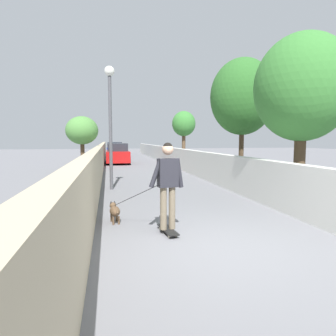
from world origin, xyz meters
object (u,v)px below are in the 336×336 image
dog (115,211)px  tree_left_mid (82,131)px  tree_right_near (242,97)px  car_near (117,154)px  car_far (115,150)px  skateboard (168,230)px  lamp_post (110,106)px  person_skateboarder (168,179)px  tree_right_far (184,124)px  tree_right_distant (302,89)px

dog → tree_left_mid: bearing=8.0°
tree_right_near → car_near: 12.51m
dog → car_far: (25.99, -0.58, 0.44)m
tree_right_near → car_near: bearing=24.2°
tree_left_mid → skateboard: bearing=-167.9°
tree_left_mid → lamp_post: size_ratio=0.71×
person_skateboarder → dog: 1.61m
lamp_post → tree_right_near: bearing=-79.9°
dog → tree_right_far: bearing=-19.3°
tree_right_distant → skateboard: bearing=114.7°
tree_right_distant → car_near: 16.47m
skateboard → car_far: (26.95, 0.43, 0.65)m
tree_right_far → person_skateboarder: size_ratio=2.41×
person_skateboarder → car_near: bearing=1.4°
lamp_post → dog: (-4.50, -0.02, -2.76)m
tree_right_distant → skateboard: (-1.95, 4.24, -3.20)m
tree_right_near → person_skateboarder: bearing=144.7°
tree_right_distant → skateboard: 5.66m
tree_right_far → lamp_post: size_ratio=0.92×
tree_right_near → car_far: tree_right_near is taller
skateboard → person_skateboarder: size_ratio=0.48×
tree_right_far → dog: size_ratio=3.22×
tree_left_mid → car_far: size_ratio=0.80×
car_near → car_far: 9.41m
lamp_post → car_far: size_ratio=1.13×
tree_right_far → skateboard: bearing=164.7°
lamp_post → tree_left_mid: bearing=13.3°
skateboard → tree_right_far: bearing=-15.3°
tree_right_distant → lamp_post: bearing=56.4°
tree_right_far → tree_right_distant: bearing=177.6°
dog → car_far: size_ratio=0.33×
tree_right_distant → person_skateboarder: tree_right_distant is taller
tree_right_far → tree_right_distant: tree_right_distant is taller
skateboard → car_near: car_near is taller
tree_right_near → tree_right_far: (11.50, -0.36, -0.60)m
tree_left_mid → person_skateboarder: (-11.95, -2.56, -1.24)m
lamp_post → dog: size_ratio=3.49×
person_skateboarder → car_near: (17.54, 0.43, -0.37)m
dog → car_near: car_near is taller
tree_left_mid → tree_right_far: tree_right_far is taller
skateboard → dog: (0.96, 1.01, 0.21)m
lamp_post → car_far: (21.50, -0.60, -2.32)m
tree_right_far → skateboard: 18.85m
tree_left_mid → dog: (-10.99, -1.55, -2.05)m
tree_right_distant → dog: 6.13m
skateboard → dog: 1.41m
tree_right_far → tree_right_distant: 16.02m
tree_right_far → car_near: tree_right_far is taller
tree_right_far → car_near: 5.86m
tree_left_mid → person_skateboarder: size_ratio=1.84×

